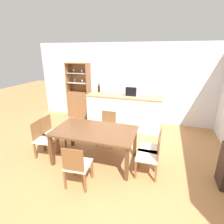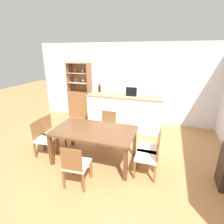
% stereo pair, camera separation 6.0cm
% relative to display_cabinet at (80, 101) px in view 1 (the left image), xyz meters
% --- Properties ---
extents(ground_plane, '(18.00, 18.00, 0.00)m').
position_rel_display_cabinet_xyz_m(ground_plane, '(1.87, -2.41, -0.59)').
color(ground_plane, '#B27A47').
extents(wall_back, '(6.80, 0.06, 2.55)m').
position_rel_display_cabinet_xyz_m(wall_back, '(1.87, 0.22, 0.69)').
color(wall_back, silver).
rests_on(wall_back, ground_plane).
extents(kitchen_counter, '(2.22, 0.64, 1.05)m').
position_rel_display_cabinet_xyz_m(kitchen_counter, '(1.75, -0.52, -0.06)').
color(kitchen_counter, white).
rests_on(kitchen_counter, ground_plane).
extents(display_cabinet, '(0.77, 0.39, 1.92)m').
position_rel_display_cabinet_xyz_m(display_cabinet, '(0.00, 0.00, 0.00)').
color(display_cabinet, brown).
rests_on(display_cabinet, ground_plane).
extents(dining_table, '(1.71, 0.98, 0.73)m').
position_rel_display_cabinet_xyz_m(dining_table, '(1.55, -2.37, 0.06)').
color(dining_table, brown).
rests_on(dining_table, ground_plane).
extents(dining_chair_head_far, '(0.41, 0.41, 0.82)m').
position_rel_display_cabinet_xyz_m(dining_chair_head_far, '(1.55, -1.56, -0.17)').
color(dining_chair_head_far, beige).
rests_on(dining_chair_head_far, ground_plane).
extents(dining_chair_head_near, '(0.44, 0.44, 0.82)m').
position_rel_display_cabinet_xyz_m(dining_chair_head_near, '(1.55, -3.18, -0.17)').
color(dining_chair_head_near, beige).
rests_on(dining_chair_head_near, ground_plane).
extents(dining_chair_side_left_near, '(0.44, 0.44, 0.82)m').
position_rel_display_cabinet_xyz_m(dining_chair_side_left_near, '(0.38, -2.52, -0.17)').
color(dining_chair_side_left_near, beige).
rests_on(dining_chair_side_left_near, ground_plane).
extents(dining_chair_side_left_far, '(0.41, 0.41, 0.82)m').
position_rel_display_cabinet_xyz_m(dining_chair_side_left_far, '(0.38, -2.22, -0.17)').
color(dining_chair_side_left_far, beige).
rests_on(dining_chair_side_left_far, ground_plane).
extents(dining_chair_side_right_near, '(0.42, 0.42, 0.82)m').
position_rel_display_cabinet_xyz_m(dining_chair_side_right_near, '(2.72, -2.51, -0.17)').
color(dining_chair_side_right_near, beige).
rests_on(dining_chair_side_right_near, ground_plane).
extents(dining_chair_side_right_far, '(0.43, 0.43, 0.82)m').
position_rel_display_cabinet_xyz_m(dining_chair_side_right_far, '(2.72, -2.22, -0.17)').
color(dining_chair_side_right_far, beige).
rests_on(dining_chair_side_right_far, ground_plane).
extents(microwave, '(0.48, 0.34, 0.30)m').
position_rel_display_cabinet_xyz_m(microwave, '(2.03, -0.48, 0.61)').
color(microwave, '#B7BABF').
rests_on(microwave, kitchen_counter).
extents(wine_bottle, '(0.08, 0.08, 0.28)m').
position_rel_display_cabinet_xyz_m(wine_bottle, '(0.88, -0.33, 0.57)').
color(wine_bottle, black).
rests_on(wine_bottle, kitchen_counter).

